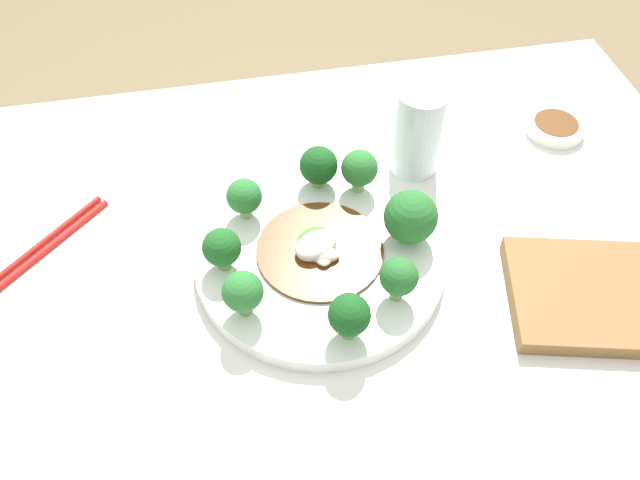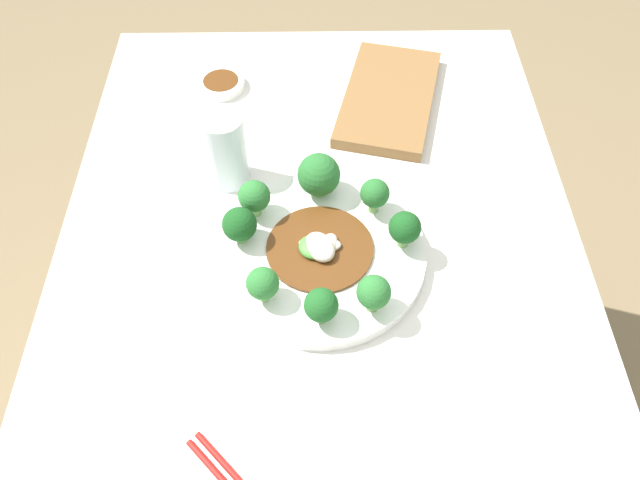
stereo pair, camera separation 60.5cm
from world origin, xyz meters
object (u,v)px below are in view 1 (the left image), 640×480
broccoli_southeast (244,197)px  drinking_glass (418,132)px  broccoli_east (222,252)px  broccoli_northwest (399,278)px  plate (320,257)px  broccoli_southwest (359,169)px  chopsticks (30,258)px  broccoli_west (410,215)px  sauce_dish (555,127)px  broccoli_north (349,315)px  broccoli_south (319,166)px  broccoli_northeast (243,292)px  cutting_board (630,297)px  stirfry_center (319,248)px

broccoli_southeast → drinking_glass: drinking_glass is taller
broccoli_east → drinking_glass: drinking_glass is taller
broccoli_east → broccoli_northwest: 0.19m
plate → broccoli_northwest: size_ratio=5.12×
broccoli_southwest → chopsticks: (0.39, 0.02, -0.05)m
broccoli_west → sauce_dish: 0.30m
plate → broccoli_west: broccoli_west is taller
broccoli_northwest → broccoli_north: (0.06, 0.03, -0.00)m
broccoli_southeast → broccoli_southwest: bearing=-173.0°
broccoli_east → drinking_glass: 0.29m
broccoli_west → broccoli_north: broccoli_west is taller
broccoli_southwest → sauce_dish: bearing=-165.9°
broccoli_south → broccoli_northwest: 0.18m
broccoli_southwest → broccoli_west: size_ratio=0.85×
drinking_glass → sauce_dish: 0.22m
broccoli_northeast → cutting_board: (-0.40, 0.05, -0.04)m
broccoli_south → sauce_dish: size_ratio=0.69×
broccoli_southwest → broccoli_north: same height
broccoli_northwest → drinking_glass: 0.22m
broccoli_northeast → broccoli_north: 0.11m
broccoli_southeast → chopsticks: broccoli_southeast is taller
broccoli_west → chopsticks: size_ratio=0.39×
broccoli_east → broccoli_west: size_ratio=0.80×
broccoli_northeast → broccoli_south: size_ratio=1.03×
broccoli_northeast → broccoli_north: bearing=154.5°
stirfry_center → chopsticks: (0.32, -0.07, -0.02)m
broccoli_east → broccoli_southwest: broccoli_southwest is taller
plate → stirfry_center: (0.00, -0.00, 0.02)m
plate → broccoli_east: bearing=2.6°
broccoli_northeast → drinking_glass: (-0.24, -0.19, 0.00)m
broccoli_south → sauce_dish: broccoli_south is taller
cutting_board → broccoli_south: bearing=-36.8°
broccoli_southwest → cutting_board: broccoli_southwest is taller
stirfry_center → cutting_board: 0.34m
stirfry_center → drinking_glass: size_ratio=1.22×
plate → broccoli_east: broccoli_east is taller
chopsticks → broccoli_southeast: bearing=-179.2°
broccoli_northwest → broccoli_north: 0.07m
broccoli_northeast → cutting_board: size_ratio=0.20×
broccoli_southwest → drinking_glass: bearing=-152.2°
broccoli_east → broccoli_southeast: bearing=-112.9°
broccoli_south → chopsticks: broccoli_south is taller
chopsticks → broccoli_east: bearing=161.8°
broccoli_southwest → stirfry_center: 0.11m
broccoli_northeast → drinking_glass: size_ratio=0.48×
plate → drinking_glass: bearing=-138.4°
broccoli_southwest → cutting_board: bearing=140.8°
broccoli_east → broccoli_northwest: size_ratio=0.96×
cutting_board → broccoli_west: bearing=-29.5°
cutting_board → broccoli_northwest: bearing=-9.8°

